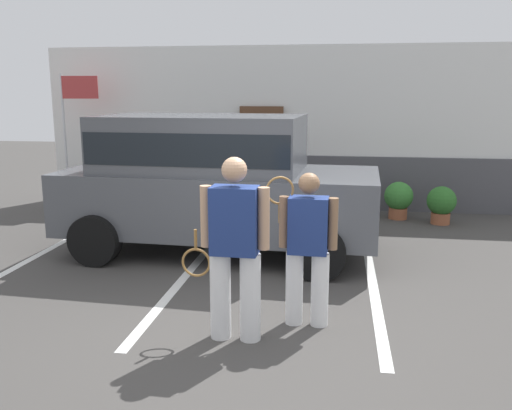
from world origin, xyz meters
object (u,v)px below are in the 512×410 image
object	(u,v)px
potted_plant_by_porch	(399,198)
potted_plant_secondary	(441,203)
tennis_player_woman	(307,247)
flag_pole	(72,115)
parked_suv	(212,177)
tennis_player_man	(234,247)

from	to	relation	value
potted_plant_by_porch	potted_plant_secondary	xyz separation A→B (m)	(0.73, -0.31, -0.01)
tennis_player_woman	potted_plant_secondary	world-z (taller)	tennis_player_woman
tennis_player_woman	potted_plant_secondary	size ratio (longest dim) A/B	2.29
tennis_player_woman	potted_plant_by_porch	world-z (taller)	tennis_player_woman
potted_plant_by_porch	flag_pole	size ratio (longest dim) A/B	0.26
parked_suv	flag_pole	world-z (taller)	flag_pole
tennis_player_man	flag_pole	bearing A→B (deg)	-50.64
parked_suv	potted_plant_by_porch	xyz separation A→B (m)	(2.99, 2.70, -0.75)
tennis_player_man	potted_plant_secondary	world-z (taller)	tennis_player_man
potted_plant_by_porch	flag_pole	xyz separation A→B (m)	(-6.58, 0.11, 1.53)
potted_plant_secondary	tennis_player_woman	bearing A→B (deg)	-114.29
flag_pole	potted_plant_by_porch	bearing A→B (deg)	-0.98
tennis_player_man	potted_plant_by_porch	xyz separation A→B (m)	(2.11, 5.57, -0.53)
parked_suv	tennis_player_man	distance (m)	3.01
tennis_player_man	potted_plant_secondary	bearing A→B (deg)	-117.21
tennis_player_man	flag_pole	world-z (taller)	flag_pole
parked_suv	potted_plant_secondary	xyz separation A→B (m)	(3.73, 2.39, -0.76)
tennis_player_man	tennis_player_woman	distance (m)	0.81
parked_suv	tennis_player_man	xyz separation A→B (m)	(0.88, -2.87, -0.22)
tennis_player_man	flag_pole	distance (m)	7.30
parked_suv	potted_plant_by_porch	distance (m)	4.10
tennis_player_man	potted_plant_by_porch	bearing A→B (deg)	-109.56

